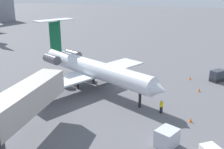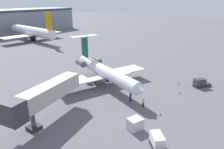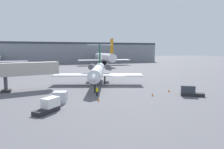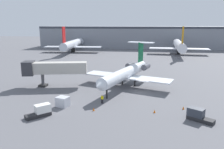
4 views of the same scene
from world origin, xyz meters
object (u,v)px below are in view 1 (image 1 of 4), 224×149
Objects in this scene: regional_jet at (90,67)px; jet_bridge at (12,110)px; baggage_tug_trailing at (219,76)px; traffic_cone_far at (191,120)px; ground_crew_marshaller at (161,107)px; traffic_cone_near at (199,90)px; cargo_container_uld at (167,138)px; traffic_cone_mid at (190,78)px.

jet_bridge is (-17.67, -2.15, 0.93)m from regional_jet.
traffic_cone_far is at bearing 173.65° from baggage_tug_trailing.
traffic_cone_far is (12.99, -13.90, -4.07)m from jet_bridge.
ground_crew_marshaller is 3.07× the size of traffic_cone_near.
ground_crew_marshaller is (-3.83, -12.33, -2.55)m from regional_jet.
regional_jet is 46.16× the size of traffic_cone_near.
jet_bridge is 5.86× the size of cargo_container_uld.
baggage_tug_trailing is 22.84m from cargo_container_uld.
regional_jet is 6.20× the size of baggage_tug_trailing.
regional_jet is 18.30m from cargo_container_uld.
traffic_cone_near is (23.26, -13.49, -4.07)m from jet_bridge.
jet_bridge is 27.03× the size of traffic_cone_near.
ground_crew_marshaller is at bearing 160.58° from baggage_tug_trailing.
baggage_tug_trailing is (12.00, -17.91, -2.57)m from regional_jet.
ground_crew_marshaller is at bearing 77.24° from traffic_cone_far.
traffic_cone_near is 5.53m from traffic_cone_mid.
cargo_container_uld reaches higher than traffic_cone_mid.
jet_bridge is at bearing 133.06° from traffic_cone_far.
traffic_cone_far is (-15.35, -2.60, 0.00)m from traffic_cone_mid.
regional_jet is at bearing 109.68° from traffic_cone_near.
regional_jet is 46.16× the size of traffic_cone_far.
traffic_cone_far is (-10.27, -0.41, 0.00)m from traffic_cone_near.
traffic_cone_mid is 1.00× the size of traffic_cone_far.
baggage_tug_trailing is at bearing -19.42° from ground_crew_marshaller.
traffic_cone_far is at bearing -177.74° from traffic_cone_near.
ground_crew_marshaller reaches higher than traffic_cone_mid.
traffic_cone_far is at bearing -106.24° from regional_jet.
regional_jet is at bearing 6.95° from jet_bridge.
baggage_tug_trailing is at bearing -73.34° from traffic_cone_mid.
traffic_cone_mid is at bearing 23.38° from traffic_cone_near.
regional_jet reaches higher than cargo_container_uld.
traffic_cone_far is at bearing -46.94° from jet_bridge.
cargo_container_uld is 4.61× the size of traffic_cone_near.
baggage_tug_trailing is 1.61× the size of cargo_container_uld.
jet_bridge is at bearing 149.88° from traffic_cone_near.
traffic_cone_near is (5.60, -15.65, -3.13)m from regional_jet.
regional_jet is at bearing 72.73° from ground_crew_marshaller.
traffic_cone_mid is (5.07, 2.19, 0.00)m from traffic_cone_near.
baggage_tug_trailing is 4.68m from traffic_cone_mid.
jet_bridge is at bearing 119.35° from cargo_container_uld.
traffic_cone_far is at bearing -102.76° from ground_crew_marshaller.
ground_crew_marshaller is at bearing 160.60° from traffic_cone_near.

